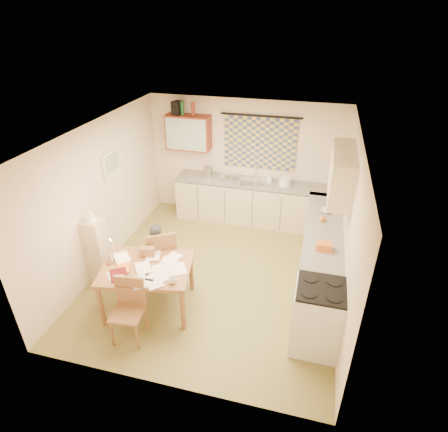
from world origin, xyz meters
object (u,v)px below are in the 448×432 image
(counter_back, at_px, (255,202))
(stove, at_px, (317,317))
(dining_table, at_px, (149,286))
(shelf_stand, at_px, (97,251))
(counter_right, at_px, (321,257))
(chair_far, at_px, (163,265))
(person, at_px, (158,254))

(counter_back, bearing_deg, stove, -65.56)
(dining_table, bearing_deg, stove, -14.04)
(shelf_stand, bearing_deg, counter_back, 50.19)
(counter_back, height_order, counter_right, same)
(counter_right, xyz_separation_m, chair_far, (-2.51, -0.71, -0.13))
(counter_right, distance_m, dining_table, 2.80)
(counter_back, distance_m, counter_right, 2.16)
(counter_back, relative_size, person, 2.95)
(counter_right, bearing_deg, stove, -90.00)
(counter_right, distance_m, stove, 1.45)
(counter_right, relative_size, person, 2.64)
(dining_table, bearing_deg, chair_far, 82.67)
(counter_back, distance_m, dining_table, 3.14)
(counter_back, distance_m, shelf_stand, 3.34)
(dining_table, bearing_deg, counter_right, 17.18)
(person, xyz_separation_m, shelf_stand, (-1.00, -0.17, 0.01))
(chair_far, bearing_deg, counter_right, 165.09)
(dining_table, xyz_separation_m, person, (-0.08, 0.57, 0.18))
(person, bearing_deg, dining_table, 101.49)
(chair_far, height_order, shelf_stand, shelf_stand)
(counter_right, height_order, chair_far, chair_far)
(stove, distance_m, shelf_stand, 3.58)
(dining_table, height_order, shelf_stand, shelf_stand)
(stove, height_order, dining_table, stove)
(counter_back, xyz_separation_m, chair_far, (-1.10, -2.35, -0.13))
(chair_far, bearing_deg, person, 17.96)
(shelf_stand, bearing_deg, stove, -8.46)
(stove, relative_size, shelf_stand, 0.87)
(dining_table, bearing_deg, person, 86.58)
(counter_back, bearing_deg, dining_table, -109.79)
(stove, distance_m, dining_table, 2.47)
(dining_table, xyz_separation_m, shelf_stand, (-1.07, 0.39, 0.19))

